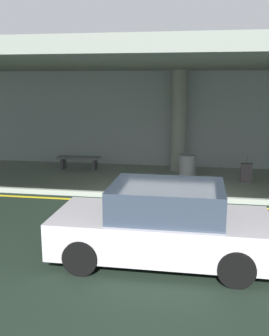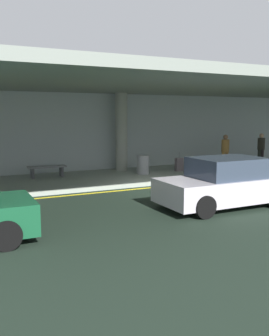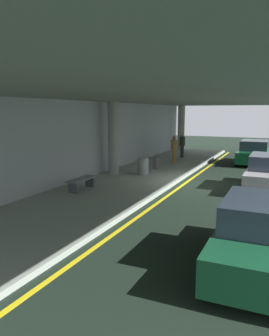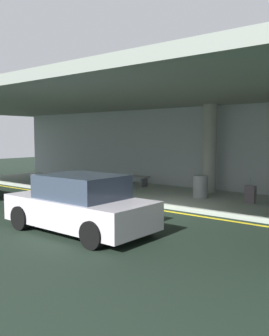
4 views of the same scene
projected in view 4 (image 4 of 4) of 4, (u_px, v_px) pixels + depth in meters
name	position (u px, v px, depth m)	size (l,w,h in m)	color
ground_plane	(144.00, 213.00, 11.97)	(60.00, 60.00, 0.00)	black
sidewalk	(192.00, 198.00, 14.37)	(26.00, 4.20, 0.15)	#959E94
lane_stripe_yellow	(156.00, 209.00, 12.50)	(26.00, 0.14, 0.01)	yellow
support_column_far_left	(209.00, 149.00, 15.27)	(0.57, 0.57, 3.65)	#95988E
ceiling_overhang	(187.00, 97.00, 13.65)	(28.00, 13.20, 0.30)	gray
terminal_back_wall	(219.00, 150.00, 15.95)	(26.00, 0.30, 3.80)	#A8B4B6
car_silver	(80.00, 205.00, 9.55)	(4.10, 1.92, 1.50)	#B6B0B9
suitcase_upright_primary	(250.00, 194.00, 12.83)	(0.36, 0.22, 0.90)	#5E5259
bench_metal	(134.00, 178.00, 17.34)	(1.60, 0.50, 0.48)	slate
trash_bin_steel	(200.00, 187.00, 14.01)	(0.56, 0.56, 0.85)	gray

